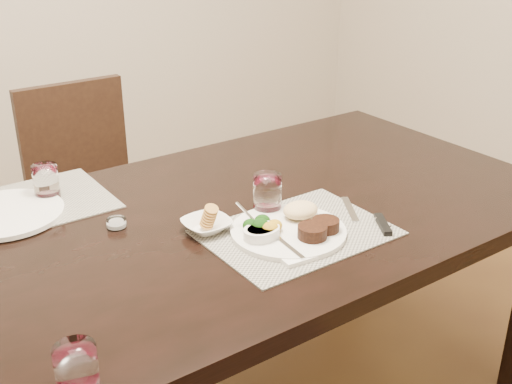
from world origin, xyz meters
TOP-DOWN VIEW (x-y plane):
  - dining_table at (0.00, 0.00)m, footprint 2.00×1.00m
  - chair_far at (0.00, 0.93)m, footprint 0.42×0.42m
  - placemat_near at (0.13, -0.19)m, footprint 0.46×0.34m
  - placemat_far at (-0.39, 0.37)m, footprint 0.46×0.34m
  - dinner_plate at (0.12, -0.19)m, footprint 0.29×0.29m
  - napkin_fork at (0.05, -0.25)m, footprint 0.10×0.16m
  - steak_knife at (0.33, -0.27)m, footprint 0.09×0.25m
  - cracker_bowl at (-0.05, -0.05)m, footprint 0.12×0.12m
  - sauce_ramekin at (0.03, -0.18)m, footprint 0.10×0.14m
  - wine_glass_near at (0.14, -0.05)m, footprint 0.08×0.08m
  - far_plate at (-0.45, 0.33)m, footprint 0.31×0.31m
  - wine_glass_far at (-0.31, 0.38)m, footprint 0.07×0.07m
  - wine_glass_side at (-0.54, -0.44)m, footprint 0.07×0.07m
  - salt_cellar at (-0.23, 0.11)m, footprint 0.05×0.05m

SIDE VIEW (x-z plane):
  - chair_far at x=0.00m, z-range 0.05..0.95m
  - dining_table at x=0.00m, z-range 0.29..1.04m
  - placemat_near at x=0.13m, z-range 0.75..0.75m
  - placemat_far at x=-0.39m, z-range 0.75..0.75m
  - steak_knife at x=0.33m, z-range 0.75..0.77m
  - napkin_fork at x=0.05m, z-range 0.75..0.77m
  - far_plate at x=-0.45m, z-range 0.75..0.77m
  - salt_cellar at x=-0.23m, z-range 0.75..0.77m
  - cracker_bowl at x=-0.05m, z-range 0.74..0.80m
  - dinner_plate at x=0.12m, z-range 0.74..0.80m
  - sauce_ramekin at x=0.03m, z-range 0.74..0.81m
  - wine_glass_side at x=-0.54m, z-range 0.74..0.84m
  - wine_glass_far at x=-0.31m, z-range 0.75..0.85m
  - wine_glass_near at x=0.14m, z-range 0.75..0.85m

